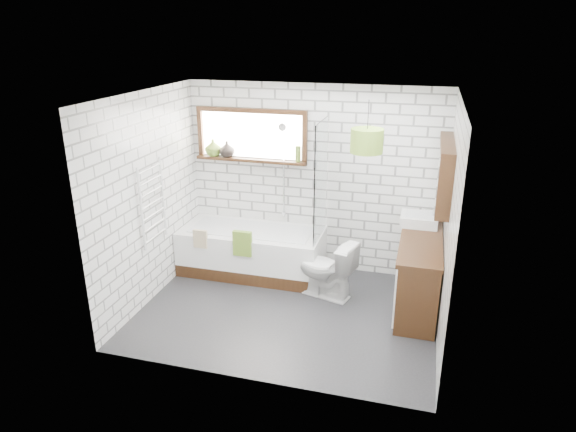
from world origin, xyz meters
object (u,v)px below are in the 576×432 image
(bathtub, at_px, (252,251))
(vanity, at_px, (419,273))
(basin, at_px, (419,220))
(toilet, at_px, (326,269))
(pendant, at_px, (367,141))

(bathtub, distance_m, vanity, 2.23)
(vanity, distance_m, basin, 0.70)
(toilet, xyz_separation_m, pendant, (0.48, -0.55, 1.73))
(bathtub, xyz_separation_m, basin, (2.14, 0.16, 0.61))
(vanity, distance_m, pendant, 1.89)
(bathtub, distance_m, pendant, 2.57)
(bathtub, bearing_deg, toilet, -19.71)
(toilet, relative_size, pendant, 2.27)
(pendant, bearing_deg, basin, 62.69)
(bathtub, distance_m, toilet, 1.16)
(bathtub, bearing_deg, pendant, -30.81)
(pendant, bearing_deg, vanity, 43.76)
(bathtub, xyz_separation_m, vanity, (2.20, -0.34, 0.12))
(basin, relative_size, toilet, 0.60)
(pendant, bearing_deg, bathtub, 149.19)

